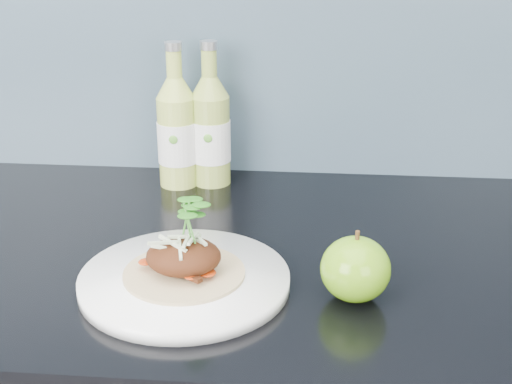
% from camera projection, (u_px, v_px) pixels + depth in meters
% --- Properties ---
extents(dinner_plate, '(0.30, 0.30, 0.02)m').
position_uv_depth(dinner_plate, '(185.00, 280.00, 0.85)').
color(dinner_plate, white).
rests_on(dinner_plate, kitchen_counter).
extents(pork_taco, '(0.14, 0.14, 0.10)m').
position_uv_depth(pork_taco, '(183.00, 253.00, 0.83)').
color(pork_taco, tan).
rests_on(pork_taco, dinner_plate).
extents(green_apple, '(0.09, 0.09, 0.09)m').
position_uv_depth(green_apple, '(355.00, 269.00, 0.81)').
color(green_apple, '#579610').
rests_on(green_apple, kitchen_counter).
extents(cider_bottle_left, '(0.07, 0.07, 0.23)m').
position_uv_depth(cider_bottle_left, '(177.00, 132.00, 1.12)').
color(cider_bottle_left, '#B2C552').
rests_on(cider_bottle_left, kitchen_counter).
extents(cider_bottle_right, '(0.08, 0.08, 0.23)m').
position_uv_depth(cider_bottle_right, '(211.00, 131.00, 1.13)').
color(cider_bottle_right, '#97AC47').
rests_on(cider_bottle_right, kitchen_counter).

